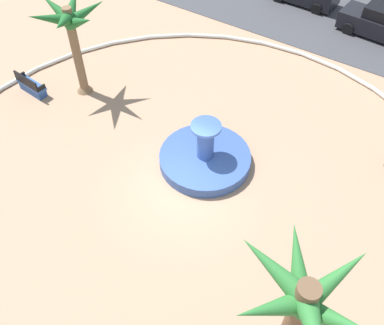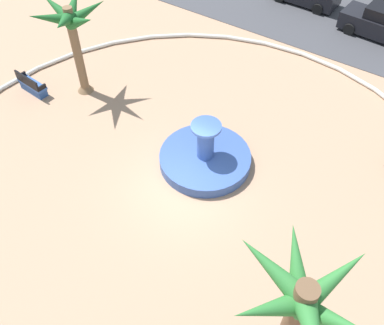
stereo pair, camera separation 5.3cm
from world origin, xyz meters
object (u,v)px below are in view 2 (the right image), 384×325
(fountain, at_px, (205,158))
(parked_car_second, at_px, (380,23))
(palm_tree_by_curb, at_px, (71,26))
(palm_tree_near_fountain, at_px, (296,314))
(bench_north, at_px, (32,86))

(fountain, relative_size, parked_car_second, 0.88)
(palm_tree_by_curb, bearing_deg, palm_tree_near_fountain, -25.12)
(palm_tree_near_fountain, distance_m, parked_car_second, 19.00)
(palm_tree_near_fountain, bearing_deg, palm_tree_by_curb, 154.88)
(fountain, xyz_separation_m, palm_tree_by_curb, (-7.20, 0.72, 3.06))
(fountain, bearing_deg, palm_tree_by_curb, 174.30)
(palm_tree_by_curb, bearing_deg, fountain, -5.70)
(fountain, distance_m, parked_car_second, 13.43)
(fountain, relative_size, palm_tree_by_curb, 0.81)
(palm_tree_near_fountain, height_order, parked_car_second, palm_tree_near_fountain)
(parked_car_second, bearing_deg, fountain, -101.38)
(parked_car_second, bearing_deg, palm_tree_by_curb, -128.38)
(bench_north, height_order, parked_car_second, parked_car_second)
(bench_north, bearing_deg, palm_tree_by_curb, 37.10)
(palm_tree_near_fountain, bearing_deg, fountain, 137.21)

